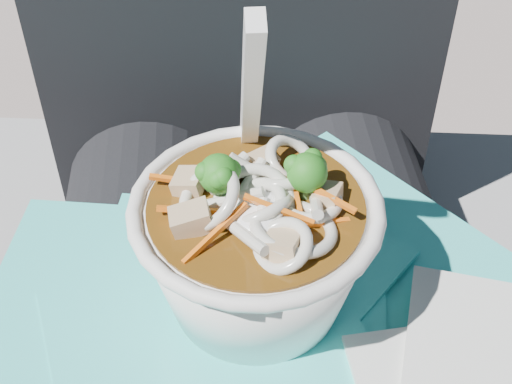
{
  "coord_description": "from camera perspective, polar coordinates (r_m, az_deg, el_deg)",
  "views": [
    {
      "loc": [
        -0.03,
        -0.27,
        0.94
      ],
      "look_at": [
        -0.01,
        0.02,
        0.67
      ],
      "focal_mm": 50.0,
      "sensor_mm": 36.0,
      "label": 1
    }
  ],
  "objects": [
    {
      "name": "person_body",
      "position": [
        0.55,
        0.01,
        -5.86
      ],
      "size": [
        0.34,
        0.94,
        0.97
      ],
      "color": "black",
      "rests_on": "ground"
    },
    {
      "name": "plastic_bag",
      "position": [
        0.46,
        -0.45,
        -10.49
      ],
      "size": [
        0.42,
        0.35,
        0.02
      ],
      "color": "#31CDC7",
      "rests_on": "lap"
    },
    {
      "name": "udon_bowl",
      "position": [
        0.42,
        0.04,
        -3.87
      ],
      "size": [
        0.15,
        0.15,
        0.2
      ],
      "color": "white",
      "rests_on": "plastic_bag"
    }
  ]
}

